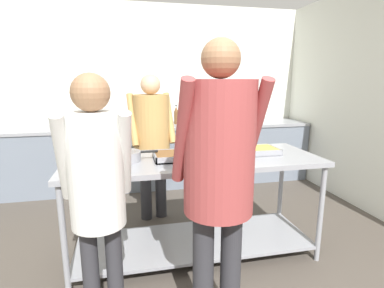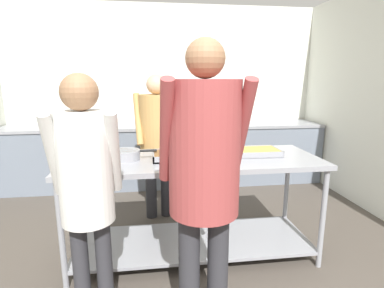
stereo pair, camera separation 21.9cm
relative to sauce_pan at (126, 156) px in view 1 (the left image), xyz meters
name	(u,v)px [view 1 (the left image)]	position (x,y,z in m)	size (l,w,h in m)	color
wall_rear	(152,94)	(0.42, 2.28, 0.39)	(4.80, 0.06, 2.65)	silver
wall_right	(378,100)	(2.79, 0.44, 0.39)	(0.06, 3.80, 2.65)	silver
back_counter	(156,155)	(0.42, 1.91, -0.49)	(4.64, 0.65, 0.90)	slate
serving_counter	(194,190)	(0.57, -0.02, -0.33)	(2.14, 0.78, 0.90)	gray
sauce_pan	(126,156)	(0.00, 0.00, 0.00)	(0.38, 0.24, 0.08)	gray
serving_tray_roast	(176,156)	(0.41, -0.02, -0.02)	(0.37, 0.30, 0.05)	gray
plate_stack	(221,159)	(0.76, -0.18, -0.03)	(0.26, 0.26, 0.04)	white
serving_tray_vegetables	(254,151)	(1.13, 0.01, -0.02)	(0.41, 0.28, 0.05)	gray
guest_serving_left	(219,165)	(0.51, -0.88, 0.14)	(0.50, 0.39, 1.76)	#2D2D33
guest_serving_right	(97,180)	(-0.17, -0.72, 0.05)	(0.43, 0.33, 1.58)	#2D2D33
cook_behind_counter	(152,133)	(0.28, 0.79, 0.04)	(0.52, 0.38, 1.60)	#2D2D33
water_bottle	(176,115)	(0.74, 1.96, 0.09)	(0.07, 0.07, 0.28)	brown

